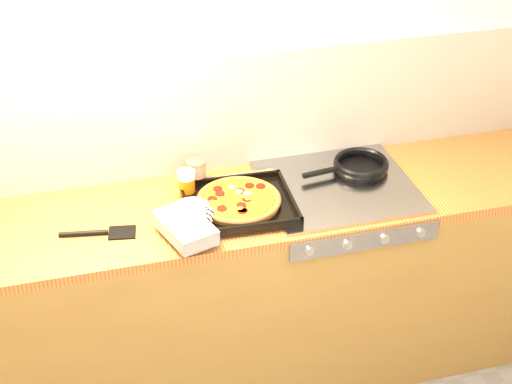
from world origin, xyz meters
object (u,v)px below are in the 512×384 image
object	(u,v)px
tomato_can	(196,174)
juice_glass	(187,184)
pizza_on_tray	(224,207)
frying_pan	(360,165)

from	to	relation	value
tomato_can	juice_glass	xyz separation A→B (m)	(-0.05, -0.07, 0.00)
pizza_on_tray	frying_pan	size ratio (longest dim) A/B	1.41
pizza_on_tray	tomato_can	world-z (taller)	tomato_can
frying_pan	juice_glass	bearing A→B (deg)	179.67
frying_pan	juice_glass	xyz separation A→B (m)	(-0.73, 0.00, 0.02)
juice_glass	pizza_on_tray	bearing A→B (deg)	-58.87
tomato_can	pizza_on_tray	bearing A→B (deg)	-77.60
pizza_on_tray	tomato_can	bearing A→B (deg)	102.40
frying_pan	tomato_can	bearing A→B (deg)	173.54
frying_pan	tomato_can	world-z (taller)	tomato_can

